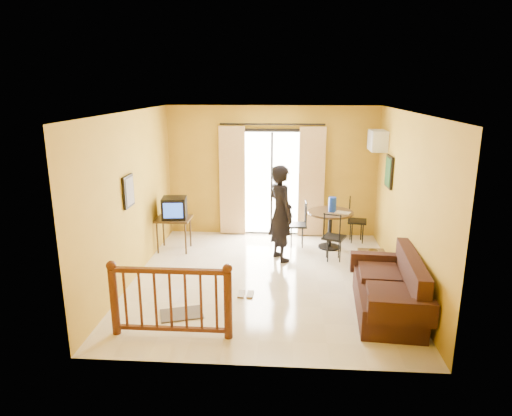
# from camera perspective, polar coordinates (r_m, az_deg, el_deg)

# --- Properties ---
(ground) EXTENTS (5.00, 5.00, 0.00)m
(ground) POSITION_cam_1_polar(r_m,az_deg,el_deg) (7.88, 1.25, -8.87)
(ground) COLOR beige
(ground) RESTS_ON ground
(room_shell) EXTENTS (5.00, 5.00, 5.00)m
(room_shell) POSITION_cam_1_polar(r_m,az_deg,el_deg) (7.36, 1.33, 3.34)
(room_shell) COLOR white
(room_shell) RESTS_ON ground
(balcony_door) EXTENTS (2.25, 0.14, 2.46)m
(balcony_door) POSITION_cam_1_polar(r_m,az_deg,el_deg) (9.84, 1.98, 3.27)
(balcony_door) COLOR black
(balcony_door) RESTS_ON ground
(tv_table) EXTENTS (0.67, 0.56, 0.67)m
(tv_table) POSITION_cam_1_polar(r_m,az_deg,el_deg) (9.18, -10.26, -1.70)
(tv_table) COLOR black
(tv_table) RESTS_ON ground
(television) EXTENTS (0.51, 0.47, 0.42)m
(television) POSITION_cam_1_polar(r_m,az_deg,el_deg) (9.09, -10.16, 0.02)
(television) COLOR black
(television) RESTS_ON tv_table
(picture_left) EXTENTS (0.05, 0.42, 0.52)m
(picture_left) POSITION_cam_1_polar(r_m,az_deg,el_deg) (7.63, -15.64, 2.02)
(picture_left) COLOR black
(picture_left) RESTS_ON room_shell
(dining_table) EXTENTS (0.91, 0.91, 0.76)m
(dining_table) POSITION_cam_1_polar(r_m,az_deg,el_deg) (9.27, 9.27, -1.38)
(dining_table) COLOR black
(dining_table) RESTS_ON ground
(water_jug) EXTENTS (0.16, 0.16, 0.29)m
(water_jug) POSITION_cam_1_polar(r_m,az_deg,el_deg) (9.20, 9.53, 0.45)
(water_jug) COLOR #1435BC
(water_jug) RESTS_ON dining_table
(serving_tray) EXTENTS (0.33, 0.28, 0.02)m
(serving_tray) POSITION_cam_1_polar(r_m,az_deg,el_deg) (9.16, 10.78, -0.57)
(serving_tray) COLOR beige
(serving_tray) RESTS_ON dining_table
(dining_chairs) EXTENTS (1.70, 1.58, 0.95)m
(dining_chairs) POSITION_cam_1_polar(r_m,az_deg,el_deg) (9.39, 9.06, -5.05)
(dining_chairs) COLOR black
(dining_chairs) RESTS_ON ground
(air_conditioner) EXTENTS (0.31, 0.60, 0.40)m
(air_conditioner) POSITION_cam_1_polar(r_m,az_deg,el_deg) (9.37, 14.94, 8.15)
(air_conditioner) COLOR white
(air_conditioner) RESTS_ON room_shell
(botanical_print) EXTENTS (0.05, 0.50, 0.60)m
(botanical_print) POSITION_cam_1_polar(r_m,az_deg,el_deg) (8.84, 16.28, 4.38)
(botanical_print) COLOR black
(botanical_print) RESTS_ON room_shell
(coffee_table) EXTENTS (0.46, 0.83, 0.37)m
(coffee_table) POSITION_cam_1_polar(r_m,az_deg,el_deg) (8.15, 14.55, -6.69)
(coffee_table) COLOR black
(coffee_table) RESTS_ON ground
(bowl) EXTENTS (0.19, 0.19, 0.06)m
(bowl) POSITION_cam_1_polar(r_m,az_deg,el_deg) (8.23, 14.44, -5.32)
(bowl) COLOR brown
(bowl) RESTS_ON coffee_table
(sofa) EXTENTS (0.97, 1.88, 0.87)m
(sofa) POSITION_cam_1_polar(r_m,az_deg,el_deg) (6.94, 16.57, -10.04)
(sofa) COLOR #321813
(sofa) RESTS_ON ground
(standing_person) EXTENTS (0.70, 0.79, 1.81)m
(standing_person) POSITION_cam_1_polar(r_m,az_deg,el_deg) (8.47, 3.13, -0.65)
(standing_person) COLOR black
(standing_person) RESTS_ON ground
(stair_balustrade) EXTENTS (1.63, 0.13, 1.04)m
(stair_balustrade) POSITION_cam_1_polar(r_m,az_deg,el_deg) (6.10, -10.66, -10.81)
(stair_balustrade) COLOR #471E0F
(stair_balustrade) RESTS_ON ground
(doormat) EXTENTS (0.70, 0.57, 0.02)m
(doormat) POSITION_cam_1_polar(r_m,az_deg,el_deg) (6.84, -9.28, -12.93)
(doormat) COLOR #504840
(doormat) RESTS_ON ground
(sandals) EXTENTS (0.24, 0.25, 0.03)m
(sandals) POSITION_cam_1_polar(r_m,az_deg,el_deg) (7.32, -1.29, -10.73)
(sandals) COLOR brown
(sandals) RESTS_ON ground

